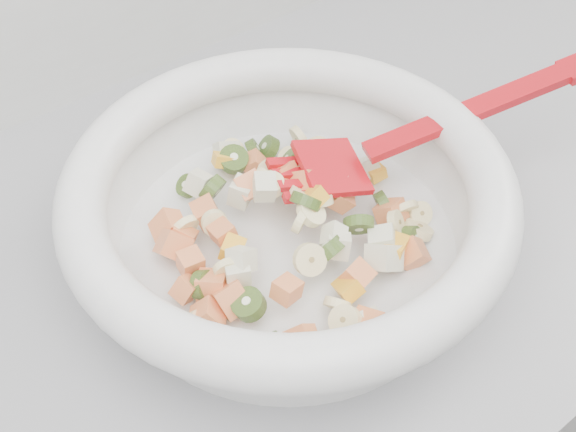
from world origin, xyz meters
TOP-DOWN VIEW (x-y plane):
  - counter at (0.00, 1.45)m, footprint 2.00×0.60m
  - mixing_bowl at (-0.12, 1.41)m, footprint 0.48×0.38m

SIDE VIEW (x-z plane):
  - counter at x=0.00m, z-range 0.00..0.90m
  - mixing_bowl at x=-0.12m, z-range 0.90..1.02m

